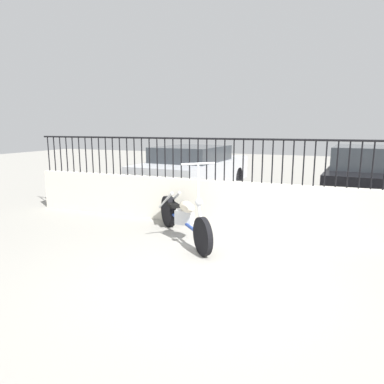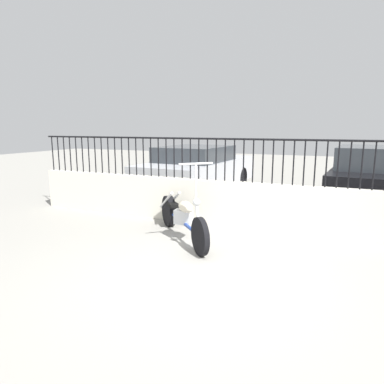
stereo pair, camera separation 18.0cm
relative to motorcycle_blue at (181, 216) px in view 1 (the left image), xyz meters
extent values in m
plane|color=gray|center=(1.00, -1.34, -0.37)|extent=(40.00, 40.00, 0.00)
cube|color=beige|center=(1.00, 0.92, 0.06)|extent=(9.61, 0.18, 0.86)
cylinder|color=black|center=(-3.71, 0.92, 0.89)|extent=(0.02, 0.02, 0.79)
cylinder|color=black|center=(-3.54, 0.92, 0.89)|extent=(0.02, 0.02, 0.79)
cylinder|color=black|center=(-3.36, 0.92, 0.89)|extent=(0.02, 0.02, 0.79)
cylinder|color=black|center=(-3.19, 0.92, 0.89)|extent=(0.02, 0.02, 0.79)
cylinder|color=black|center=(-3.01, 0.92, 0.89)|extent=(0.02, 0.02, 0.79)
cylinder|color=black|center=(-2.84, 0.92, 0.89)|extent=(0.02, 0.02, 0.79)
cylinder|color=black|center=(-2.66, 0.92, 0.89)|extent=(0.02, 0.02, 0.79)
cylinder|color=black|center=(-2.49, 0.92, 0.89)|extent=(0.02, 0.02, 0.79)
cylinder|color=black|center=(-2.32, 0.92, 0.89)|extent=(0.02, 0.02, 0.79)
cylinder|color=black|center=(-2.14, 0.92, 0.89)|extent=(0.02, 0.02, 0.79)
cylinder|color=black|center=(-1.97, 0.92, 0.89)|extent=(0.02, 0.02, 0.79)
cylinder|color=black|center=(-1.79, 0.92, 0.89)|extent=(0.02, 0.02, 0.79)
cylinder|color=black|center=(-1.62, 0.92, 0.89)|extent=(0.02, 0.02, 0.79)
cylinder|color=black|center=(-1.44, 0.92, 0.89)|extent=(0.02, 0.02, 0.79)
cylinder|color=black|center=(-1.27, 0.92, 0.89)|extent=(0.02, 0.02, 0.79)
cylinder|color=black|center=(-1.09, 0.92, 0.89)|extent=(0.02, 0.02, 0.79)
cylinder|color=black|center=(-0.92, 0.92, 0.89)|extent=(0.02, 0.02, 0.79)
cylinder|color=black|center=(-0.74, 0.92, 0.89)|extent=(0.02, 0.02, 0.79)
cylinder|color=black|center=(-0.57, 0.92, 0.89)|extent=(0.02, 0.02, 0.79)
cylinder|color=black|center=(-0.39, 0.92, 0.89)|extent=(0.02, 0.02, 0.79)
cylinder|color=black|center=(-0.22, 0.92, 0.89)|extent=(0.02, 0.02, 0.79)
cylinder|color=black|center=(-0.04, 0.92, 0.89)|extent=(0.02, 0.02, 0.79)
cylinder|color=black|center=(0.13, 0.92, 0.89)|extent=(0.02, 0.02, 0.79)
cylinder|color=black|center=(0.31, 0.92, 0.89)|extent=(0.02, 0.02, 0.79)
cylinder|color=black|center=(0.48, 0.92, 0.89)|extent=(0.02, 0.02, 0.79)
cylinder|color=black|center=(0.65, 0.92, 0.89)|extent=(0.02, 0.02, 0.79)
cylinder|color=black|center=(0.83, 0.92, 0.89)|extent=(0.02, 0.02, 0.79)
cylinder|color=black|center=(1.00, 0.92, 0.89)|extent=(0.02, 0.02, 0.79)
cylinder|color=black|center=(1.18, 0.92, 0.89)|extent=(0.02, 0.02, 0.79)
cylinder|color=black|center=(1.35, 0.92, 0.89)|extent=(0.02, 0.02, 0.79)
cylinder|color=black|center=(1.53, 0.92, 0.89)|extent=(0.02, 0.02, 0.79)
cylinder|color=black|center=(1.70, 0.92, 0.89)|extent=(0.02, 0.02, 0.79)
cylinder|color=black|center=(1.88, 0.92, 0.89)|extent=(0.02, 0.02, 0.79)
cylinder|color=black|center=(2.05, 0.92, 0.89)|extent=(0.02, 0.02, 0.79)
cylinder|color=black|center=(2.23, 0.92, 0.89)|extent=(0.02, 0.02, 0.79)
cylinder|color=black|center=(2.40, 0.92, 0.89)|extent=(0.02, 0.02, 0.79)
cylinder|color=black|center=(2.58, 0.92, 0.89)|extent=(0.02, 0.02, 0.79)
cylinder|color=black|center=(2.75, 0.92, 0.89)|extent=(0.02, 0.02, 0.79)
cylinder|color=black|center=(2.93, 0.92, 0.89)|extent=(0.02, 0.02, 0.79)
cylinder|color=black|center=(1.00, 0.92, 1.27)|extent=(9.61, 0.04, 0.04)
cylinder|color=black|center=(0.64, -0.68, -0.08)|extent=(0.45, 0.47, 0.57)
cylinder|color=black|center=(-0.48, 0.52, -0.08)|extent=(0.49, 0.51, 0.58)
cylinder|color=navy|center=(0.08, -0.08, -0.08)|extent=(1.07, 1.14, 0.06)
cube|color=silver|center=(0.11, -0.12, 0.02)|extent=(0.28, 0.18, 0.24)
ellipsoid|color=beige|center=(0.19, -0.21, 0.22)|extent=(0.46, 0.47, 0.18)
cube|color=black|center=(-0.28, 0.30, 0.10)|extent=(0.31, 0.31, 0.06)
cylinder|color=silver|center=(0.58, -0.61, 0.17)|extent=(0.18, 0.19, 0.51)
sphere|color=silver|center=(0.54, -0.57, 0.40)|extent=(0.11, 0.11, 0.11)
cylinder|color=silver|center=(0.51, -0.55, 0.69)|extent=(0.03, 0.03, 0.54)
cylinder|color=silver|center=(0.51, -0.55, 0.96)|extent=(0.40, 0.38, 0.03)
cylinder|color=silver|center=(-0.50, 0.43, 0.14)|extent=(0.59, 0.63, 0.46)
cylinder|color=silver|center=(-0.40, 0.53, 0.14)|extent=(0.59, 0.63, 0.46)
cylinder|color=black|center=(-1.94, 5.15, -0.05)|extent=(0.15, 0.65, 0.64)
cylinder|color=black|center=(-0.29, 5.04, -0.05)|extent=(0.15, 0.65, 0.64)
cylinder|color=black|center=(-2.12, 2.46, -0.05)|extent=(0.15, 0.65, 0.64)
cylinder|color=black|center=(-0.47, 2.35, -0.05)|extent=(0.15, 0.65, 0.64)
cube|color=#B7BABF|center=(-1.21, 3.75, 0.22)|extent=(2.05, 4.46, 0.70)
cube|color=#2D3338|center=(-1.22, 3.53, 0.77)|extent=(1.72, 2.19, 0.40)
cylinder|color=black|center=(2.48, 5.14, -0.05)|extent=(0.17, 0.65, 0.64)
cylinder|color=black|center=(2.26, 2.63, -0.05)|extent=(0.17, 0.65, 0.64)
cube|color=black|center=(3.20, 3.81, 0.22)|extent=(2.12, 4.20, 0.69)
cube|color=#2D3338|center=(3.18, 3.61, 0.81)|extent=(1.76, 2.08, 0.49)
camera|label=1|loc=(2.26, -5.17, 1.48)|focal=32.00mm
camera|label=2|loc=(2.42, -5.10, 1.48)|focal=32.00mm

